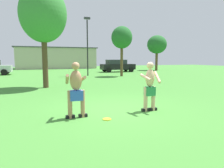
{
  "coord_description": "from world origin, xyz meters",
  "views": [
    {
      "loc": [
        -2.6,
        -6.38,
        1.72
      ],
      "look_at": [
        -0.28,
        -0.33,
        0.91
      ],
      "focal_mm": 32.87,
      "sensor_mm": 36.0,
      "label": 1
    }
  ],
  "objects_px": {
    "player_near": "(76,89)",
    "tree_left_field": "(43,14)",
    "tree_behind_players": "(157,45)",
    "lamp_post": "(87,40)",
    "car_black_mid_lot": "(117,66)",
    "player_in_green": "(150,86)",
    "tree_right_field": "(122,38)",
    "frisbee": "(107,119)"
  },
  "relations": [
    {
      "from": "frisbee",
      "to": "tree_right_field",
      "type": "relative_size",
      "value": 0.05
    },
    {
      "from": "player_in_green",
      "to": "tree_right_field",
      "type": "xyz_separation_m",
      "value": [
        4.55,
        12.68,
        2.85
      ]
    },
    {
      "from": "tree_right_field",
      "to": "tree_behind_players",
      "type": "bearing_deg",
      "value": 40.51
    },
    {
      "from": "player_near",
      "to": "lamp_post",
      "type": "relative_size",
      "value": 0.28
    },
    {
      "from": "player_near",
      "to": "tree_left_field",
      "type": "xyz_separation_m",
      "value": [
        -0.47,
        6.87,
        3.37
      ]
    },
    {
      "from": "player_near",
      "to": "player_in_green",
      "type": "xyz_separation_m",
      "value": [
        2.4,
        -0.09,
        -0.01
      ]
    },
    {
      "from": "frisbee",
      "to": "car_black_mid_lot",
      "type": "bearing_deg",
      "value": 66.77
    },
    {
      "from": "lamp_post",
      "to": "tree_behind_players",
      "type": "relative_size",
      "value": 1.13
    },
    {
      "from": "player_near",
      "to": "frisbee",
      "type": "distance_m",
      "value": 1.24
    },
    {
      "from": "player_in_green",
      "to": "tree_right_field",
      "type": "distance_m",
      "value": 13.77
    },
    {
      "from": "player_near",
      "to": "tree_behind_players",
      "type": "bearing_deg",
      "value": 51.84
    },
    {
      "from": "player_near",
      "to": "lamp_post",
      "type": "xyz_separation_m",
      "value": [
        3.99,
        14.33,
        2.67
      ]
    },
    {
      "from": "player_in_green",
      "to": "tree_left_field",
      "type": "height_order",
      "value": "tree_left_field"
    },
    {
      "from": "tree_left_field",
      "to": "tree_right_field",
      "type": "xyz_separation_m",
      "value": [
        7.42,
        5.73,
        -0.53
      ]
    },
    {
      "from": "player_near",
      "to": "tree_left_field",
      "type": "height_order",
      "value": "tree_left_field"
    },
    {
      "from": "player_in_green",
      "to": "car_black_mid_lot",
      "type": "relative_size",
      "value": 0.37
    },
    {
      "from": "tree_right_field",
      "to": "tree_left_field",
      "type": "bearing_deg",
      "value": -142.32
    },
    {
      "from": "player_near",
      "to": "car_black_mid_lot",
      "type": "distance_m",
      "value": 20.79
    },
    {
      "from": "player_near",
      "to": "car_black_mid_lot",
      "type": "bearing_deg",
      "value": 64.29
    },
    {
      "from": "player_in_green",
      "to": "tree_behind_players",
      "type": "height_order",
      "value": "tree_behind_players"
    },
    {
      "from": "player_near",
      "to": "tree_left_field",
      "type": "bearing_deg",
      "value": 93.93
    },
    {
      "from": "player_near",
      "to": "frisbee",
      "type": "relative_size",
      "value": 6.52
    },
    {
      "from": "player_in_green",
      "to": "tree_right_field",
      "type": "bearing_deg",
      "value": 70.28
    },
    {
      "from": "lamp_post",
      "to": "tree_behind_players",
      "type": "distance_m",
      "value": 13.33
    },
    {
      "from": "frisbee",
      "to": "tree_left_field",
      "type": "distance_m",
      "value": 8.58
    },
    {
      "from": "frisbee",
      "to": "car_black_mid_lot",
      "type": "distance_m",
      "value": 20.96
    },
    {
      "from": "car_black_mid_lot",
      "to": "tree_left_field",
      "type": "relative_size",
      "value": 0.74
    },
    {
      "from": "tree_behind_players",
      "to": "player_in_green",
      "type": "bearing_deg",
      "value": -123.6
    },
    {
      "from": "player_near",
      "to": "frisbee",
      "type": "bearing_deg",
      "value": -33.89
    },
    {
      "from": "tree_right_field",
      "to": "player_near",
      "type": "bearing_deg",
      "value": -118.87
    },
    {
      "from": "tree_right_field",
      "to": "tree_behind_players",
      "type": "relative_size",
      "value": 0.94
    },
    {
      "from": "player_in_green",
      "to": "tree_behind_players",
      "type": "relative_size",
      "value": 0.32
    },
    {
      "from": "car_black_mid_lot",
      "to": "lamp_post",
      "type": "height_order",
      "value": "lamp_post"
    },
    {
      "from": "lamp_post",
      "to": "tree_left_field",
      "type": "height_order",
      "value": "tree_left_field"
    },
    {
      "from": "tree_behind_players",
      "to": "lamp_post",
      "type": "bearing_deg",
      "value": -153.58
    },
    {
      "from": "player_near",
      "to": "tree_left_field",
      "type": "distance_m",
      "value": 7.66
    },
    {
      "from": "frisbee",
      "to": "tree_left_field",
      "type": "xyz_separation_m",
      "value": [
        -1.23,
        7.38,
        4.21
      ]
    },
    {
      "from": "tree_right_field",
      "to": "tree_behind_players",
      "type": "height_order",
      "value": "tree_behind_players"
    },
    {
      "from": "player_in_green",
      "to": "tree_behind_players",
      "type": "xyz_separation_m",
      "value": [
        13.52,
        20.35,
        2.89
      ]
    },
    {
      "from": "player_near",
      "to": "car_black_mid_lot",
      "type": "xyz_separation_m",
      "value": [
        9.02,
        18.73,
        -0.02
      ]
    },
    {
      "from": "player_near",
      "to": "lamp_post",
      "type": "distance_m",
      "value": 15.12
    },
    {
      "from": "car_black_mid_lot",
      "to": "tree_right_field",
      "type": "height_order",
      "value": "tree_right_field"
    }
  ]
}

